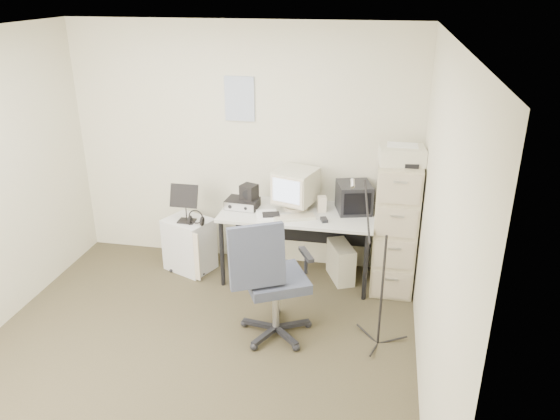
% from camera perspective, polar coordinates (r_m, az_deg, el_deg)
% --- Properties ---
extents(floor, '(3.60, 3.60, 0.01)m').
position_cam_1_polar(floor, '(4.66, -9.21, -14.93)').
color(floor, '#3F3920').
rests_on(floor, ground).
extents(ceiling, '(3.60, 3.60, 0.01)m').
position_cam_1_polar(ceiling, '(3.72, -11.73, 17.31)').
color(ceiling, white).
rests_on(ceiling, ground).
extents(wall_back, '(3.60, 0.02, 2.50)m').
position_cam_1_polar(wall_back, '(5.64, -3.87, 6.54)').
color(wall_back, beige).
rests_on(wall_back, ground).
extents(wall_front, '(3.60, 0.02, 2.50)m').
position_cam_1_polar(wall_front, '(2.67, -24.53, -15.96)').
color(wall_front, beige).
rests_on(wall_front, ground).
extents(wall_right, '(0.02, 3.60, 2.50)m').
position_cam_1_polar(wall_right, '(3.80, 16.01, -2.71)').
color(wall_right, beige).
rests_on(wall_right, ground).
extents(wall_calendar, '(0.30, 0.02, 0.44)m').
position_cam_1_polar(wall_calendar, '(5.51, -4.24, 11.51)').
color(wall_calendar, white).
rests_on(wall_calendar, wall_back).
extents(filing_cabinet, '(0.40, 0.60, 1.30)m').
position_cam_1_polar(filing_cabinet, '(5.37, 11.95, -1.60)').
color(filing_cabinet, beige).
rests_on(filing_cabinet, floor).
extents(printer, '(0.43, 0.32, 0.16)m').
position_cam_1_polar(printer, '(5.05, 12.62, 5.60)').
color(printer, beige).
rests_on(printer, filing_cabinet).
extents(desk, '(1.50, 0.70, 0.73)m').
position_cam_1_polar(desk, '(5.52, 1.81, -3.68)').
color(desk, silver).
rests_on(desk, floor).
extents(crt_monitor, '(0.46, 0.47, 0.40)m').
position_cam_1_polar(crt_monitor, '(5.38, 1.66, 2.18)').
color(crt_monitor, beige).
rests_on(crt_monitor, desk).
extents(crt_tv, '(0.39, 0.40, 0.29)m').
position_cam_1_polar(crt_tv, '(5.38, 7.72, 1.32)').
color(crt_tv, black).
rests_on(crt_tv, desk).
extents(desk_speaker, '(0.10, 0.10, 0.15)m').
position_cam_1_polar(desk_speaker, '(5.36, 4.39, 0.63)').
color(desk_speaker, beige).
rests_on(desk_speaker, desk).
extents(keyboard, '(0.43, 0.28, 0.02)m').
position_cam_1_polar(keyboard, '(5.21, 1.50, -0.80)').
color(keyboard, beige).
rests_on(keyboard, desk).
extents(mouse, '(0.09, 0.11, 0.03)m').
position_cam_1_polar(mouse, '(5.17, 4.62, -1.02)').
color(mouse, black).
rests_on(mouse, desk).
extents(radio_receiver, '(0.33, 0.25, 0.09)m').
position_cam_1_polar(radio_receiver, '(5.46, -3.95, 0.70)').
color(radio_receiver, black).
rests_on(radio_receiver, desk).
extents(radio_speaker, '(0.19, 0.18, 0.15)m').
position_cam_1_polar(radio_speaker, '(5.42, -3.26, 1.90)').
color(radio_speaker, black).
rests_on(radio_speaker, radio_receiver).
extents(papers, '(0.27, 0.32, 0.02)m').
position_cam_1_polar(papers, '(5.26, -1.37, -0.58)').
color(papers, white).
rests_on(papers, desk).
extents(pc_tower, '(0.33, 0.45, 0.38)m').
position_cam_1_polar(pc_tower, '(5.60, 6.37, -5.41)').
color(pc_tower, beige).
rests_on(pc_tower, floor).
extents(office_chair, '(0.86, 0.86, 1.10)m').
position_cam_1_polar(office_chair, '(4.56, -0.45, -7.10)').
color(office_chair, '#323648').
rests_on(office_chair, floor).
extents(side_cart, '(0.56, 0.51, 0.56)m').
position_cam_1_polar(side_cart, '(5.80, -9.44, -3.55)').
color(side_cart, silver).
rests_on(side_cart, floor).
extents(music_stand, '(0.32, 0.23, 0.42)m').
position_cam_1_polar(music_stand, '(5.56, -9.85, 0.75)').
color(music_stand, black).
rests_on(music_stand, side_cart).
extents(headphones, '(0.19, 0.19, 0.03)m').
position_cam_1_polar(headphones, '(5.53, -8.77, -1.02)').
color(headphones, black).
rests_on(headphones, side_cart).
extents(mic_stand, '(0.02, 0.02, 1.32)m').
position_cam_1_polar(mic_stand, '(4.47, 10.75, -6.65)').
color(mic_stand, black).
rests_on(mic_stand, floor).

